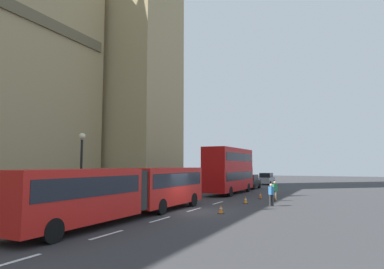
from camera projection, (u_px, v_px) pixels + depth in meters
ground_plane at (189, 211)px, 22.22m from camera, size 160.00×160.00×0.00m
lane_centre_marking at (137, 226)px, 16.72m from camera, size 25.20×0.16×0.01m
articulated_bus at (128, 188)px, 19.46m from camera, size 15.91×2.54×2.90m
double_decker_bus at (229, 169)px, 36.04m from camera, size 10.01×2.54×4.90m
sedan_lead at (250, 182)px, 43.40m from camera, size 4.40×1.86×1.85m
sedan_trailing at (267, 179)px, 52.74m from camera, size 4.40×1.86×1.85m
traffic_cone_west at (221, 209)px, 21.12m from camera, size 0.36×0.36×0.58m
traffic_cone_middle at (245, 200)px, 26.69m from camera, size 0.36×0.36×0.58m
traffic_cone_east at (260, 195)px, 30.59m from camera, size 0.36×0.36×0.58m
street_lamp at (81, 166)px, 22.26m from camera, size 0.44×0.44×5.27m
pedestrian_near_cones at (271, 194)px, 25.01m from camera, size 0.45×0.45×1.69m
pedestrian_by_kerb at (275, 190)px, 28.64m from camera, size 0.46×0.43×1.69m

